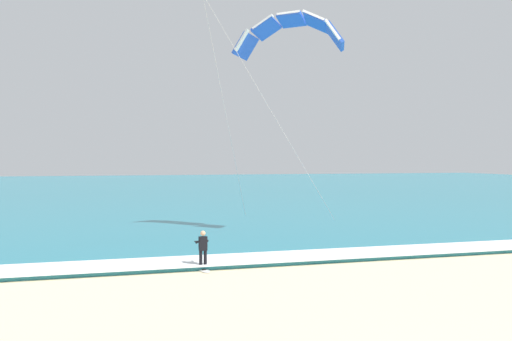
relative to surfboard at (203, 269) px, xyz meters
The scene contains 5 objects.
sea 60.03m from the surfboard, 86.01° to the left, with size 200.00×120.00×0.20m, color teal.
surf_foam 4.27m from the surfboard, 11.99° to the left, with size 200.00×2.47×0.04m, color white.
surfboard is the anchor object (origin of this frame).
kitesurfer 0.91m from the surfboard, 98.75° to the left, with size 0.57×0.57×1.69m.
kite_primary 16.16m from the surfboard, 50.41° to the left, with size 9.24×9.90×12.47m.
Camera 1 is at (-7.24, -6.92, 4.76)m, focal length 34.68 mm.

